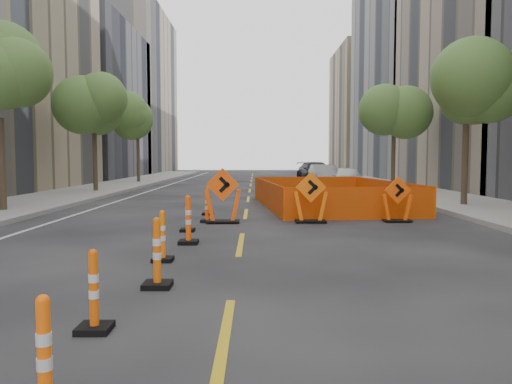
{
  "coord_description": "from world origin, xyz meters",
  "views": [
    {
      "loc": [
        0.34,
        -7.19,
        1.96
      ],
      "look_at": [
        0.35,
        5.13,
        1.1
      ],
      "focal_mm": 35.0,
      "sensor_mm": 36.0,
      "label": 1
    }
  ],
  "objects_px": {
    "channelizer_3": "(157,253)",
    "chevron_sign_center": "(311,197)",
    "channelizer_7": "(207,206)",
    "channelizer_5": "(188,220)",
    "channelizer_6": "(187,213)",
    "channelizer_8": "(208,201)",
    "parked_car_far": "(316,172)",
    "channelizer_2": "(94,290)",
    "parked_car_mid": "(324,175)",
    "parked_car_near": "(348,179)",
    "chevron_sign_right": "(397,199)",
    "chevron_sign_left": "(223,196)",
    "channelizer_4": "(162,236)",
    "channelizer_1": "(44,358)"
  },
  "relations": [
    {
      "from": "channelizer_7",
      "to": "chevron_sign_left",
      "type": "relative_size",
      "value": 0.59
    },
    {
      "from": "channelizer_4",
      "to": "channelizer_5",
      "type": "relative_size",
      "value": 0.88
    },
    {
      "from": "channelizer_5",
      "to": "channelizer_7",
      "type": "relative_size",
      "value": 1.15
    },
    {
      "from": "channelizer_3",
      "to": "chevron_sign_center",
      "type": "height_order",
      "value": "chevron_sign_center"
    },
    {
      "from": "channelizer_6",
      "to": "channelizer_2",
      "type": "bearing_deg",
      "value": -90.13
    },
    {
      "from": "channelizer_2",
      "to": "channelizer_7",
      "type": "xyz_separation_m",
      "value": [
        0.34,
        9.47,
        0.01
      ]
    },
    {
      "from": "channelizer_5",
      "to": "parked_car_near",
      "type": "bearing_deg",
      "value": 68.9
    },
    {
      "from": "channelizer_5",
      "to": "channelizer_8",
      "type": "bearing_deg",
      "value": 91.06
    },
    {
      "from": "channelizer_3",
      "to": "chevron_sign_left",
      "type": "bearing_deg",
      "value": 86.09
    },
    {
      "from": "channelizer_1",
      "to": "channelizer_8",
      "type": "height_order",
      "value": "channelizer_8"
    },
    {
      "from": "parked_car_near",
      "to": "channelizer_6",
      "type": "bearing_deg",
      "value": -105.5
    },
    {
      "from": "channelizer_2",
      "to": "parked_car_mid",
      "type": "relative_size",
      "value": 0.21
    },
    {
      "from": "chevron_sign_left",
      "to": "channelizer_1",
      "type": "bearing_deg",
      "value": -84.77
    },
    {
      "from": "channelizer_1",
      "to": "parked_car_far",
      "type": "relative_size",
      "value": 0.17
    },
    {
      "from": "channelizer_1",
      "to": "parked_car_far",
      "type": "xyz_separation_m",
      "value": [
        6.39,
        36.3,
        0.32
      ]
    },
    {
      "from": "channelizer_5",
      "to": "parked_car_far",
      "type": "distance_m",
      "value": 29.41
    },
    {
      "from": "chevron_sign_right",
      "to": "channelizer_2",
      "type": "bearing_deg",
      "value": -129.85
    },
    {
      "from": "channelizer_6",
      "to": "parked_car_far",
      "type": "relative_size",
      "value": 0.17
    },
    {
      "from": "parked_car_mid",
      "to": "chevron_sign_left",
      "type": "bearing_deg",
      "value": -108.39
    },
    {
      "from": "channelizer_8",
      "to": "chevron_sign_right",
      "type": "relative_size",
      "value": 0.7
    },
    {
      "from": "channelizer_2",
      "to": "chevron_sign_left",
      "type": "distance_m",
      "value": 9.32
    },
    {
      "from": "channelizer_5",
      "to": "parked_car_mid",
      "type": "bearing_deg",
      "value": 74.78
    },
    {
      "from": "channelizer_2",
      "to": "parked_car_far",
      "type": "bearing_deg",
      "value": 79.09
    },
    {
      "from": "channelizer_7",
      "to": "channelizer_5",
      "type": "bearing_deg",
      "value": -90.72
    },
    {
      "from": "chevron_sign_left",
      "to": "parked_car_near",
      "type": "height_order",
      "value": "chevron_sign_left"
    },
    {
      "from": "channelizer_6",
      "to": "parked_car_near",
      "type": "bearing_deg",
      "value": 65.82
    },
    {
      "from": "channelizer_7",
      "to": "chevron_sign_center",
      "type": "bearing_deg",
      "value": -2.39
    },
    {
      "from": "chevron_sign_center",
      "to": "parked_car_far",
      "type": "height_order",
      "value": "parked_car_far"
    },
    {
      "from": "channelizer_6",
      "to": "parked_car_mid",
      "type": "relative_size",
      "value": 0.22
    },
    {
      "from": "channelizer_3",
      "to": "parked_car_far",
      "type": "height_order",
      "value": "parked_car_far"
    },
    {
      "from": "channelizer_3",
      "to": "channelizer_5",
      "type": "distance_m",
      "value": 3.79
    },
    {
      "from": "parked_car_mid",
      "to": "parked_car_near",
      "type": "bearing_deg",
      "value": -83.91
    },
    {
      "from": "channelizer_6",
      "to": "parked_car_far",
      "type": "distance_m",
      "value": 27.63
    },
    {
      "from": "chevron_sign_left",
      "to": "parked_car_mid",
      "type": "xyz_separation_m",
      "value": [
        5.66,
        19.22,
        -0.09
      ]
    },
    {
      "from": "channelizer_2",
      "to": "channelizer_8",
      "type": "bearing_deg",
      "value": 89.03
    },
    {
      "from": "channelizer_8",
      "to": "chevron_sign_left",
      "type": "xyz_separation_m",
      "value": [
        0.65,
        -2.09,
        0.34
      ]
    },
    {
      "from": "channelizer_1",
      "to": "chevron_sign_left",
      "type": "xyz_separation_m",
      "value": [
        0.59,
        11.17,
        0.34
      ]
    },
    {
      "from": "parked_car_far",
      "to": "parked_car_near",
      "type": "bearing_deg",
      "value": -94.94
    },
    {
      "from": "channelizer_5",
      "to": "chevron_sign_center",
      "type": "bearing_deg",
      "value": 49.06
    },
    {
      "from": "parked_car_near",
      "to": "channelizer_3",
      "type": "bearing_deg",
      "value": -98.89
    },
    {
      "from": "channelizer_2",
      "to": "parked_car_near",
      "type": "height_order",
      "value": "parked_car_near"
    },
    {
      "from": "channelizer_3",
      "to": "parked_car_far",
      "type": "distance_m",
      "value": 33.12
    },
    {
      "from": "parked_car_near",
      "to": "channelizer_5",
      "type": "bearing_deg",
      "value": -102.42
    },
    {
      "from": "channelizer_8",
      "to": "parked_car_far",
      "type": "relative_size",
      "value": 0.18
    },
    {
      "from": "channelizer_5",
      "to": "channelizer_6",
      "type": "height_order",
      "value": "channelizer_5"
    },
    {
      "from": "channelizer_4",
      "to": "parked_car_mid",
      "type": "xyz_separation_m",
      "value": [
        6.44,
        24.71,
        0.24
      ]
    },
    {
      "from": "channelizer_3",
      "to": "parked_car_mid",
      "type": "height_order",
      "value": "parked_car_mid"
    },
    {
      "from": "channelizer_4",
      "to": "parked_car_mid",
      "type": "distance_m",
      "value": 25.54
    },
    {
      "from": "channelizer_1",
      "to": "channelizer_5",
      "type": "relative_size",
      "value": 0.87
    },
    {
      "from": "channelizer_8",
      "to": "parked_car_far",
      "type": "xyz_separation_m",
      "value": [
        6.44,
        23.04,
        0.31
      ]
    }
  ]
}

